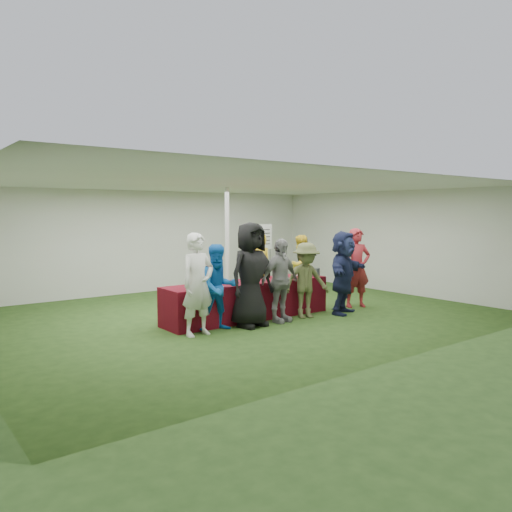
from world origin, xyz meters
TOP-DOWN VIEW (x-y plane):
  - ground at (0.00, 0.00)m, footprint 60.00×60.00m
  - tent at (0.50, 1.20)m, footprint 10.00×10.00m
  - serving_table at (-0.07, -0.39)m, footprint 3.60×0.80m
  - wine_bottles at (0.57, -0.24)m, footprint 0.76×0.14m
  - wine_glasses at (-0.95, -0.64)m, footprint 1.13×0.11m
  - water_bottle at (-0.03, -0.31)m, footprint 0.07×0.07m
  - bar_towel at (1.44, -0.34)m, footprint 0.25×0.18m
  - dump_bucket at (1.57, -0.61)m, footprint 0.22×0.22m
  - wine_list_sign at (2.65, 2.53)m, footprint 0.50×0.03m
  - staff_pourer at (1.11, 0.78)m, footprint 0.66×0.50m
  - staff_back at (2.62, 1.02)m, footprint 0.87×0.74m
  - customer_0 at (-1.58, -0.98)m, footprint 0.69×0.49m
  - customer_1 at (-1.09, -0.88)m, footprint 0.85×0.71m
  - customer_2 at (-0.45, -0.99)m, footprint 1.02×0.74m
  - customer_3 at (0.22, -1.04)m, footprint 0.99×0.51m
  - customer_4 at (0.89, -1.05)m, footprint 1.10×0.82m
  - customer_5 at (1.80, -1.21)m, footprint 1.69×1.14m
  - customer_6 at (2.60, -0.89)m, footprint 0.76×0.63m

SIDE VIEW (x-z plane):
  - ground at x=0.00m, z-range 0.00..0.00m
  - serving_table at x=-0.07m, z-range 0.00..0.75m
  - customer_4 at x=0.89m, z-range 0.00..1.52m
  - bar_towel at x=1.44m, z-range 0.75..0.78m
  - staff_back at x=2.62m, z-range 0.00..1.56m
  - customer_1 at x=-1.09m, z-range 0.00..1.56m
  - customer_3 at x=0.22m, z-range 0.00..1.63m
  - staff_pourer at x=1.11m, z-range 0.00..1.64m
  - dump_bucket at x=1.57m, z-range 0.75..0.93m
  - water_bottle at x=-0.03m, z-range 0.74..0.97m
  - wine_glasses at x=-0.95m, z-range 0.78..0.94m
  - wine_bottles at x=0.57m, z-range 0.71..1.03m
  - customer_5 at x=1.80m, z-range 0.00..1.74m
  - customer_6 at x=2.60m, z-range 0.00..1.77m
  - customer_0 at x=-1.58m, z-range 0.00..1.78m
  - customer_2 at x=-0.45m, z-range 0.00..1.95m
  - wine_list_sign at x=2.65m, z-range 0.42..2.22m
  - tent at x=0.50m, z-range -3.65..6.35m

